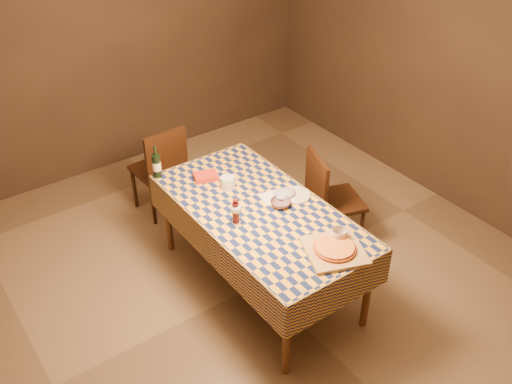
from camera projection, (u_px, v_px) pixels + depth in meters
The scene contains 16 objects.
room at pixel (260, 143), 4.00m from camera, with size 5.00×5.10×2.70m.
dining_table at pixel (260, 217), 4.37m from camera, with size 0.94×1.84×0.77m.
cutting_board at pixel (334, 251), 3.91m from camera, with size 0.39×0.39×0.02m, color tan.
pizza at pixel (335, 248), 3.90m from camera, with size 0.34×0.34×0.03m.
pepper_mill at pixel (236, 212), 4.14m from camera, with size 0.06×0.06×0.22m.
bowl at pixel (281, 203), 4.35m from camera, with size 0.16×0.16×0.05m, color #674A56.
wine_glass at pixel (236, 209), 4.13m from camera, with size 0.09×0.09×0.17m.
wine_bottle at pixel (157, 165), 4.65m from camera, with size 0.07×0.07×0.29m.
deli_tub at pixel (228, 183), 4.54m from camera, with size 0.12×0.12×0.10m, color silver.
takeout_container at pixel (206, 176), 4.66m from camera, with size 0.19×0.13×0.05m, color red.
white_plate at pixel (295, 195), 4.47m from camera, with size 0.24×0.24×0.01m, color silver.
tumbler at pixel (339, 235), 4.00m from camera, with size 0.12×0.12×0.09m, color silver.
flour_patch at pixel (275, 197), 4.47m from camera, with size 0.22×0.17×0.00m, color white.
flour_bag at pixel (285, 194), 4.45m from camera, with size 0.19×0.14×0.06m, color #98A1C2.
chair_far at pixel (162, 166), 5.30m from camera, with size 0.44×0.45×0.93m.
chair_right at pixel (328, 196), 4.91m from camera, with size 0.54×0.54×0.93m.
Camera 1 is at (-2.07, -2.82, 3.33)m, focal length 40.00 mm.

